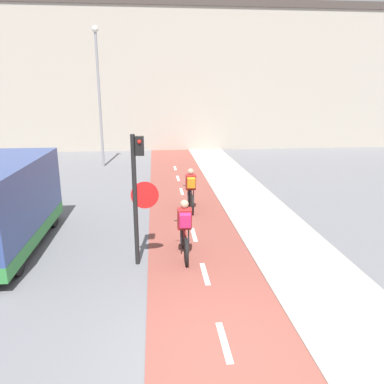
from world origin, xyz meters
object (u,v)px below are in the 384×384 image
at_px(street_lamp_far, 99,84).
at_px(cyclist_far, 191,191).
at_px(traffic_light_pole, 138,186).
at_px(cyclist_near, 185,231).

relative_size(street_lamp_far, cyclist_far, 4.26).
xyz_separation_m(traffic_light_pole, cyclist_far, (1.67, 4.22, -1.28)).
relative_size(traffic_light_pole, street_lamp_far, 0.43).
distance_m(street_lamp_far, cyclist_near, 13.60).
distance_m(traffic_light_pole, street_lamp_far, 13.32).
relative_size(street_lamp_far, cyclist_near, 4.21).
xyz_separation_m(traffic_light_pole, cyclist_near, (1.13, 0.30, -1.28)).
relative_size(traffic_light_pole, cyclist_near, 1.82).
bearing_deg(cyclist_far, cyclist_near, -97.83).
distance_m(traffic_light_pole, cyclist_near, 1.73).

